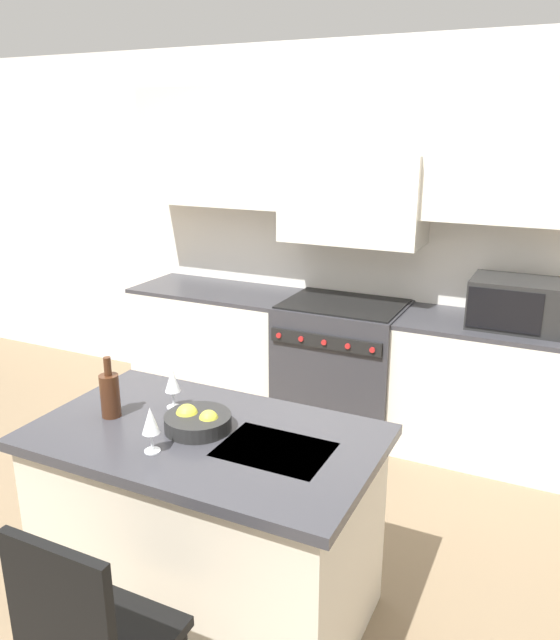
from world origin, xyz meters
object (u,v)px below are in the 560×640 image
range_stove (342,366)px  fruit_bowl (197,421)px  island_chair (90,640)px  wine_glass_near (151,422)px  wine_glass_far (172,381)px  wine_bottle (110,394)px  microwave (516,304)px

range_stove → fruit_bowl: size_ratio=3.30×
fruit_bowl → island_chair: bearing=-82.1°
wine_glass_near → wine_glass_far: (-0.16, 0.37, 0.00)m
wine_bottle → fruit_bowl: bearing=8.3°
wine_bottle → microwave: bearing=54.2°
island_chair → wine_bottle: (-0.53, 0.77, 0.44)m
wine_glass_near → fruit_bowl: size_ratio=0.67×
range_stove → wine_bottle: bearing=-99.7°
microwave → wine_bottle: 2.52m
island_chair → wine_bottle: bearing=124.4°
range_stove → fruit_bowl: (0.06, -1.97, 0.46)m
wine_glass_far → fruit_bowl: 0.27m
range_stove → microwave: size_ratio=1.71×
island_chair → wine_glass_far: (-0.33, 0.96, 0.47)m
island_chair → fruit_bowl: 0.92m
range_stove → wine_bottle: wine_bottle is taller
wine_glass_far → fruit_bowl: (0.21, -0.13, -0.09)m
microwave → wine_glass_near: size_ratio=2.90×
range_stove → wine_glass_far: size_ratio=4.94×
wine_glass_near → range_stove: bearing=90.2°
wine_bottle → wine_glass_near: size_ratio=1.46×
wine_glass_far → island_chair: bearing=-71.2°
wine_glass_near → wine_glass_far: same height
microwave → wine_glass_far: microwave is taller
island_chair → wine_glass_near: 0.77m
fruit_bowl → wine_glass_far: bearing=148.8°
range_stove → wine_glass_far: bearing=-94.6°
wine_bottle → wine_glass_near: bearing=-26.9°
microwave → fruit_bowl: size_ratio=1.94×
wine_glass_near → fruit_bowl: (0.06, 0.24, -0.09)m
range_stove → wine_glass_near: 2.28m
wine_glass_far → wine_bottle: bearing=-136.6°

